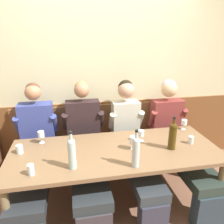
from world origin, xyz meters
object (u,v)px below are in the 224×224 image
person_left_seat (132,139)px  person_right_seat (178,137)px  water_tumbler_right (20,149)px  wine_bottle_amber_mid (173,135)px  wine_glass_by_bottle (133,141)px  dining_table (115,156)px  water_tumbler_left (191,140)px  water_tumbler_center (31,170)px  wine_glass_right_end (184,123)px  person_center_right_seat (35,150)px  wall_bench (105,152)px  wine_glass_center_rear (141,134)px  person_center_left_seat (86,147)px  wine_bottle_green_tall (72,152)px  wine_bottle_clear_water (136,151)px  wine_glass_left_end (41,135)px

person_left_seat → person_right_seat: bearing=-2.3°
water_tumbler_right → wine_bottle_amber_mid: bearing=-7.5°
person_left_seat → wine_glass_by_bottle: person_left_seat is taller
dining_table → person_left_seat: bearing=51.8°
water_tumbler_left → water_tumbler_center: water_tumbler_center is taller
wine_glass_right_end → wine_glass_by_bottle: size_ratio=0.88×
person_left_seat → wine_glass_by_bottle: 0.43m
wine_bottle_amber_mid → dining_table: bearing=171.6°
person_center_right_seat → wine_bottle_amber_mid: 1.54m
wall_bench → water_tumbler_left: 1.22m
wine_bottle_amber_mid → water_tumbler_left: wine_bottle_amber_mid is taller
person_right_seat → wine_glass_center_rear: size_ratio=10.17×
person_right_seat → wine_bottle_amber_mid: size_ratio=3.69×
water_tumbler_center → dining_table: bearing=19.5°
person_center_left_seat → wine_bottle_amber_mid: person_center_left_seat is taller
wine_bottle_amber_mid → wine_bottle_green_tall: wine_bottle_green_tall is taller
wall_bench → wine_glass_center_rear: size_ratio=19.03×
wine_glass_center_rear → water_tumbler_center: size_ratio=1.31×
person_center_left_seat → wine_glass_by_bottle: size_ratio=9.07×
person_center_left_seat → wine_glass_right_end: size_ratio=10.36×
person_center_right_seat → wine_bottle_clear_water: (0.99, -0.67, 0.26)m
water_tumbler_right → water_tumbler_center: water_tumbler_center is taller
person_center_left_seat → wine_glass_center_rear: bearing=-16.2°
person_center_right_seat → wine_glass_left_end: (0.10, -0.04, 0.20)m
wine_glass_right_end → dining_table: bearing=-160.1°
person_center_left_seat → wine_glass_right_end: person_center_left_seat is taller
dining_table → person_left_seat: person_left_seat is taller
wine_glass_left_end → dining_table: bearing=-21.4°
water_tumbler_right → water_tumbler_left: water_tumbler_right is taller
wine_glass_left_end → water_tumbler_center: size_ratio=1.40×
person_right_seat → wine_bottle_clear_water: size_ratio=3.63×
person_center_left_seat → wine_bottle_clear_water: (0.41, -0.64, 0.28)m
wall_bench → dining_table: bearing=-90.0°
person_center_left_seat → wine_bottle_clear_water: size_ratio=3.62×
person_left_seat → water_tumbler_center: size_ratio=13.31×
dining_table → water_tumbler_left: water_tumbler_left is taller
wine_glass_right_end → water_tumbler_left: (-0.11, -0.36, -0.05)m
wine_bottle_clear_water → water_tumbler_right: size_ratio=4.10×
wine_glass_right_end → person_left_seat: bearing=178.6°
wine_glass_right_end → wine_glass_left_end: size_ratio=0.91×
wine_bottle_amber_mid → wine_glass_center_rear: (-0.26, 0.23, -0.07)m
dining_table → person_center_left_seat: person_center_left_seat is taller
person_center_right_seat → person_right_seat: (1.75, -0.01, 0.00)m
person_center_right_seat → person_left_seat: 1.15m
wine_glass_center_rear → water_tumbler_center: (-1.12, -0.42, -0.04)m
wine_bottle_clear_water → wine_glass_right_end: bearing=38.7°
wall_bench → wine_glass_by_bottle: size_ratio=17.04×
water_tumbler_right → water_tumbler_center: bearing=-66.9°
person_left_seat → water_tumbler_left: (0.56, -0.38, 0.12)m
person_center_right_seat → wine_glass_right_end: (1.82, 0.00, 0.19)m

